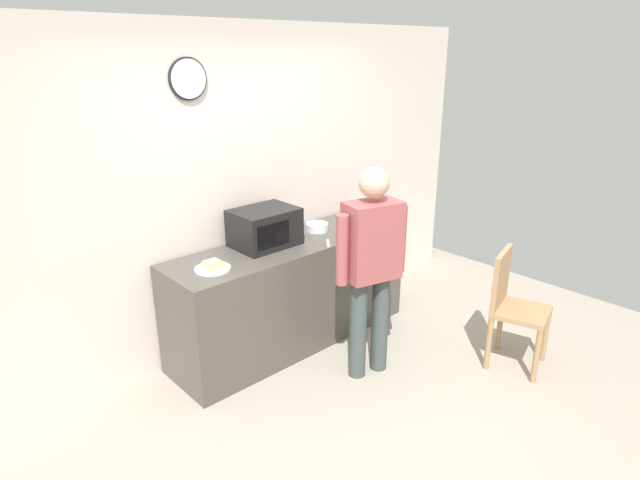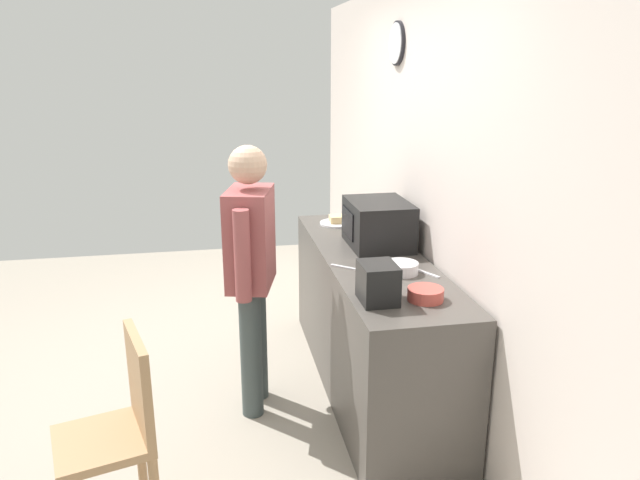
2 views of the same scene
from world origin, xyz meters
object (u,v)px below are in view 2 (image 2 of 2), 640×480
cereal_bowl (425,294)px  spoon_utensil (344,267)px  sandwich_plate (337,222)px  salad_bowl (401,268)px  wooden_chair (119,427)px  microwave (378,224)px  person_standing (251,261)px  toaster (378,283)px  fork_utensil (428,274)px

cereal_bowl → spoon_utensil: (-0.57, -0.30, -0.03)m
sandwich_plate → spoon_utensil: (0.98, -0.17, -0.02)m
cereal_bowl → salad_bowl: bearing=179.3°
sandwich_plate → wooden_chair: sandwich_plate is taller
microwave → person_standing: 0.92m
microwave → sandwich_plate: bearing=-165.7°
salad_bowl → wooden_chair: bearing=-65.7°
microwave → sandwich_plate: 0.62m
cereal_bowl → wooden_chair: cereal_bowl is taller
microwave → salad_bowl: size_ratio=2.56×
microwave → salad_bowl: 0.56m
microwave → toaster: size_ratio=2.27×
microwave → cereal_bowl: (0.96, -0.02, -0.12)m
toaster → wooden_chair: (0.30, -1.26, -0.48)m
sandwich_plate → wooden_chair: bearing=-37.2°
microwave → toaster: microwave is taller
sandwich_plate → person_standing: 1.15m
microwave → person_standing: bearing=-69.8°
cereal_bowl → sandwich_plate: bearing=-175.3°
spoon_utensil → wooden_chair: bearing=-55.2°
spoon_utensil → salad_bowl: bearing=62.8°
salad_bowl → wooden_chair: (0.68, -1.51, -0.41)m
person_standing → wooden_chair: person_standing is taller
person_standing → wooden_chair: 1.21m
microwave → sandwich_plate: microwave is taller
microwave → spoon_utensil: (0.39, -0.32, -0.15)m
salad_bowl → toaster: size_ratio=0.89×
salad_bowl → wooden_chair: 1.71m
salad_bowl → spoon_utensil: size_ratio=1.15×
sandwich_plate → toaster: (1.51, -0.12, 0.08)m
toaster → spoon_utensil: toaster is taller
fork_utensil → person_standing: size_ratio=0.10×
wooden_chair → person_standing: bearing=144.0°
toaster → person_standing: 0.86m
sandwich_plate → wooden_chair: 2.31m
sandwich_plate → toaster: bearing=-4.4°
microwave → person_standing: (0.32, -0.86, -0.10)m
fork_utensil → spoon_utensil: size_ratio=1.00×
cereal_bowl → wooden_chair: size_ratio=0.20×
toaster → wooden_chair: bearing=-76.6°
microwave → fork_utensil: microwave is taller
person_standing → microwave: bearing=110.2°
sandwich_plate → fork_utensil: 1.21m
cereal_bowl → fork_utensil: size_ratio=1.09×
person_standing → toaster: bearing=44.0°
fork_utensil → microwave: bearing=-167.7°
wooden_chair → fork_utensil: bearing=111.1°
microwave → toaster: bearing=-15.9°
fork_utensil → toaster: bearing=-49.5°
microwave → spoon_utensil: 0.53m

